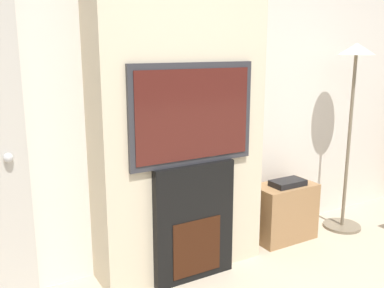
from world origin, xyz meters
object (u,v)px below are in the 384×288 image
fireplace (192,222)px  floor_lamp (353,97)px  television (192,114)px  media_stand (284,211)px

fireplace → floor_lamp: size_ratio=0.51×
fireplace → television: size_ratio=0.92×
fireplace → television: bearing=-90.0°
fireplace → media_stand: fireplace is taller
media_stand → fireplace: bearing=-171.7°
floor_lamp → media_stand: (-0.65, 0.10, -0.98)m
floor_lamp → media_stand: bearing=171.1°
television → media_stand: 1.41m
television → media_stand: bearing=8.5°
fireplace → television: television is taller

